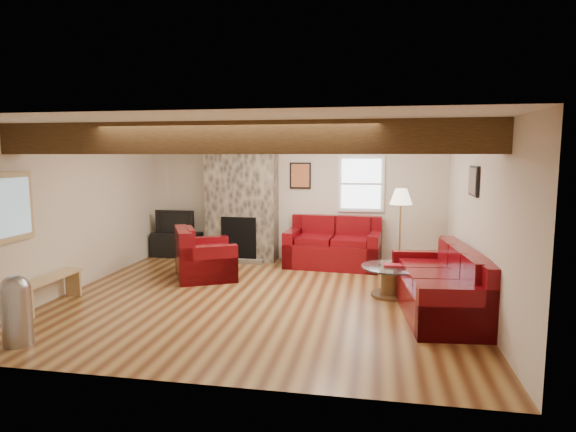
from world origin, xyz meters
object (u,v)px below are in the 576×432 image
Objects in this scene: armchair_red at (205,253)px; television at (176,221)px; sofa_three at (438,281)px; floor_lamp at (401,201)px; coffee_table at (392,281)px; tv_cabinet at (177,245)px; loveseat at (333,242)px.

television is (-1.18, 1.54, 0.31)m from armchair_red.
sofa_three is 2.69× the size of television.
armchair_red is 1.30× the size of television.
sofa_three is 3.91m from armchair_red.
floor_lamp is (-0.41, 2.02, 0.87)m from sofa_three.
television reaches higher than coffee_table.
armchair_red is 1.07× the size of tv_cabinet.
armchair_red is 3.20m from coffee_table.
loveseat is at bearing 160.82° from floor_lamp.
tv_cabinet is (-1.18, 1.54, -0.18)m from armchair_red.
loveseat reaches higher than armchair_red.
sofa_three is at bearing -135.30° from armchair_red.
floor_lamp is (4.49, -0.72, 0.56)m from television.
tv_cabinet is at bearing 154.12° from coffee_table.
coffee_table is at bearing -25.88° from television.
sofa_three is 1.46× the size of floor_lamp.
floor_lamp reaches higher than armchair_red.
floor_lamp is at bearing -14.81° from loveseat.
floor_lamp is (3.31, 0.82, 0.87)m from armchair_red.
tv_cabinet reaches higher than coffee_table.
television is 0.54× the size of floor_lamp.
tv_cabinet is (-3.28, 0.30, -0.21)m from loveseat.
armchair_red is at bearing -52.54° from tv_cabinet.
armchair_red is 3.52m from floor_lamp.
coffee_table is at bearing -127.51° from armchair_red.
coffee_table is 1.13× the size of television.
loveseat reaches higher than coffee_table.
loveseat is (-1.62, 2.44, 0.03)m from sofa_three.
sofa_three is 5.61m from tv_cabinet.
television is 4.58m from floor_lamp.
loveseat is at bearing -86.94° from armchair_red.
floor_lamp reaches higher than sofa_three.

